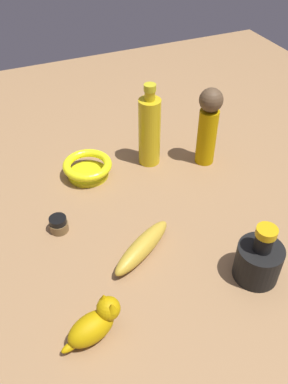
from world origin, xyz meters
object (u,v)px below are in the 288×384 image
cat_figurine (95,323)px  nail_polish_jar (59,224)px  banana (142,247)px  bottle_tall (149,130)px  bowl (88,167)px  bottle_short (259,260)px  person_figure_adult (208,124)px

cat_figurine → nail_polish_jar: bearing=-90.5°
cat_figurine → banana: cat_figurine is taller
bottle_tall → banana: bottle_tall is taller
nail_polish_jar → bowl: (-0.13, -0.17, 0.01)m
bottle_short → banana: bearing=-36.9°
bottle_short → person_figure_adult: bearing=-104.5°
bowl → bottle_short: bearing=115.7°
nail_polish_jar → bowl: bearing=-126.1°
nail_polish_jar → bowl: bowl is taller
bowl → nail_polish_jar: bearing=53.9°
bottle_short → banana: 0.25m
bottle_tall → bottle_short: size_ratio=1.70×
bowl → bottle_tall: (-0.18, 0.01, 0.08)m
bowl → cat_figurine: 0.48m
cat_figurine → bottle_tall: bearing=-124.2°
bottle_tall → banana: (0.16, 0.31, -0.08)m
bottle_tall → cat_figurine: bearing=55.8°
nail_polish_jar → bottle_short: size_ratio=0.32×
person_figure_adult → bottle_short: bearing=75.5°
nail_polish_jar → bottle_tall: bottle_tall is taller
cat_figurine → banana: 0.21m
bottle_short → bottle_tall: bearing=-84.6°
bowl → bottle_tall: bearing=178.0°
nail_polish_jar → bottle_tall: size_ratio=0.19×
nail_polish_jar → banana: bearing=136.4°
bowl → banana: bearing=94.8°
cat_figurine → bottle_tall: (-0.31, -0.46, 0.07)m
banana → bottle_short: bearing=111.5°
bottle_tall → bottle_short: (-0.04, 0.46, -0.06)m
bowl → person_figure_adult: (-0.33, 0.07, 0.09)m
bowl → cat_figurine: cat_figurine is taller
bottle_tall → bottle_short: bearing=95.4°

